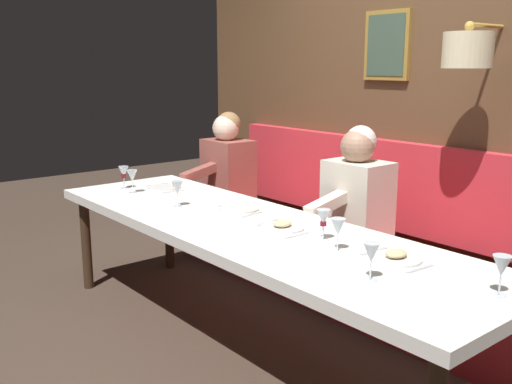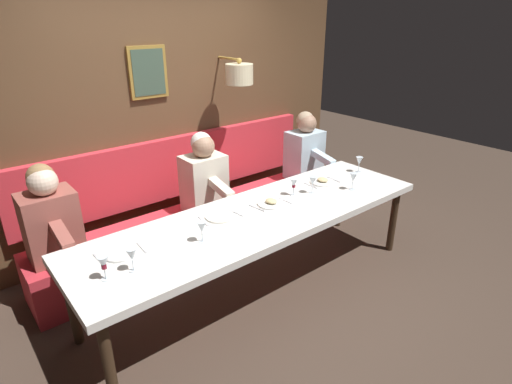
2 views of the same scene
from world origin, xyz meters
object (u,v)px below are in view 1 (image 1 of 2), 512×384
at_px(wine_glass_2, 124,173).
at_px(dining_table, 249,234).
at_px(diner_near, 357,191).
at_px(wine_glass_1, 177,189).
at_px(wine_glass_5, 338,228).
at_px(wine_glass_0, 501,267).
at_px(diner_middle, 227,163).
at_px(wine_glass_3, 132,177).
at_px(wine_glass_6, 371,254).
at_px(wine_glass_4, 323,219).

bearing_deg(wine_glass_2, dining_table, -85.89).
relative_size(diner_near, wine_glass_1, 4.82).
bearing_deg(wine_glass_1, wine_glass_5, -84.92).
distance_m(wine_glass_0, wine_glass_5, 0.78).
bearing_deg(diner_middle, wine_glass_1, -141.31).
xyz_separation_m(wine_glass_3, wine_glass_5, (0.14, -1.80, 0.00)).
bearing_deg(wine_glass_2, wine_glass_0, -85.86).
bearing_deg(wine_glass_1, dining_table, -81.95).
distance_m(dining_table, diner_middle, 1.65).
relative_size(wine_glass_1, wine_glass_6, 1.00).
bearing_deg(wine_glass_0, wine_glass_6, 121.39).
bearing_deg(wine_glass_5, wine_glass_6, -117.14).
bearing_deg(wine_glass_4, dining_table, 101.61).
xyz_separation_m(dining_table, wine_glass_4, (0.10, -0.48, 0.17)).
xyz_separation_m(dining_table, wine_glass_6, (-0.16, -1.00, 0.17)).
distance_m(diner_near, wine_glass_1, 1.16).
bearing_deg(dining_table, diner_middle, 57.56).
relative_size(wine_glass_2, wine_glass_5, 1.00).
distance_m(dining_table, wine_glass_6, 1.03).
bearing_deg(wine_glass_3, dining_table, -84.18).
distance_m(diner_middle, wine_glass_3, 1.03).
height_order(dining_table, wine_glass_3, wine_glass_3).
height_order(wine_glass_1, wine_glass_3, same).
distance_m(wine_glass_3, wine_glass_4, 1.65).
height_order(diner_near, wine_glass_3, diner_near).
distance_m(diner_near, wine_glass_2, 1.67).
height_order(wine_glass_5, wine_glass_6, same).
bearing_deg(diner_near, wine_glass_0, -119.02).
relative_size(wine_glass_0, wine_glass_4, 1.00).
height_order(dining_table, diner_middle, diner_middle).
bearing_deg(wine_glass_6, wine_glass_2, 88.52).
distance_m(dining_table, diner_near, 0.89).
relative_size(wine_glass_1, wine_glass_4, 1.00).
bearing_deg(wine_glass_2, wine_glass_3, -97.33).
height_order(diner_near, wine_glass_0, diner_near).
bearing_deg(wine_glass_2, diner_middle, 3.58).
xyz_separation_m(wine_glass_2, wine_glass_5, (0.12, -1.97, 0.00)).
distance_m(wine_glass_0, wine_glass_4, 0.95).
relative_size(diner_near, wine_glass_0, 4.82).
relative_size(wine_glass_2, wine_glass_4, 1.00).
height_order(diner_near, wine_glass_6, diner_near).
distance_m(dining_table, wine_glass_4, 0.52).
height_order(wine_glass_4, wine_glass_5, same).
bearing_deg(wine_glass_0, diner_middle, 74.56).
bearing_deg(wine_glass_1, wine_glass_0, -84.66).
bearing_deg(wine_glass_1, diner_middle, 38.69).
xyz_separation_m(diner_middle, wine_glass_0, (-0.78, -2.82, 0.04)).
distance_m(diner_middle, wine_glass_0, 2.92).
relative_size(dining_table, wine_glass_1, 19.13).
bearing_deg(dining_table, wine_glass_2, 94.11).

